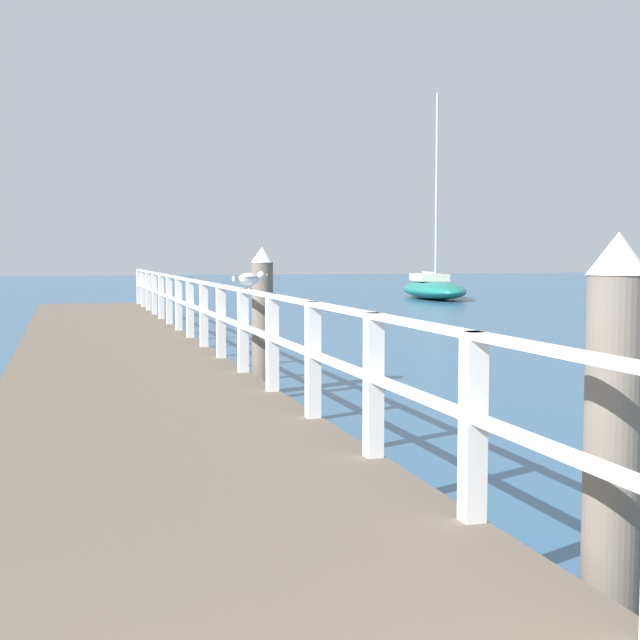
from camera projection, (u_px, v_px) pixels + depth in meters
The scene contains 6 objects.
pier_deck at pixel (115, 361), 13.23m from camera, with size 2.91×26.53×0.37m, color brown.
pier_railing at pixel (204, 306), 13.56m from camera, with size 0.12×25.05×1.03m.
dock_piling_near at pixel (614, 434), 4.06m from camera, with size 0.29×0.29×1.92m.
dock_piling_far at pixel (263, 320), 11.26m from camera, with size 0.29×0.29×1.92m.
seagull_foreground at pixel (249, 278), 10.20m from camera, with size 0.46×0.24×0.21m.
boat_2 at pixel (433, 288), 36.05m from camera, with size 3.03×6.29×8.41m.
Camera 1 is at (-0.71, -0.23, 1.81)m, focal length 48.44 mm.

